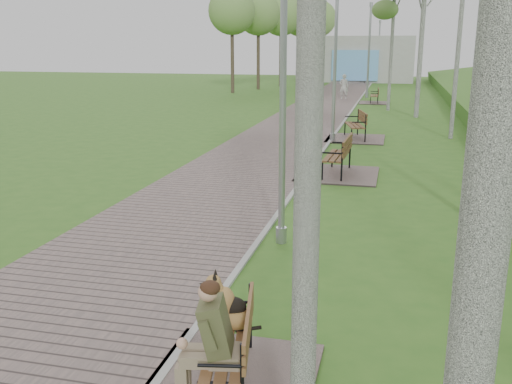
# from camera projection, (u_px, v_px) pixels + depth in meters

# --- Properties ---
(walkway) EXTENTS (3.50, 67.00, 0.04)m
(walkway) POSITION_uv_depth(u_px,v_px,m) (301.00, 123.00, 24.65)
(walkway) COLOR #655552
(walkway) RESTS_ON ground
(kerb) EXTENTS (0.10, 67.00, 0.05)m
(kerb) POSITION_uv_depth(u_px,v_px,m) (342.00, 124.00, 24.24)
(kerb) COLOR #999993
(kerb) RESTS_ON ground
(building_north) EXTENTS (10.00, 5.20, 4.00)m
(building_north) POSITION_uv_depth(u_px,v_px,m) (357.00, 59.00, 51.79)
(building_north) COLOR #9E9E99
(building_north) RESTS_ON ground
(bench_main) EXTENTS (1.66, 1.84, 1.45)m
(bench_main) POSITION_uv_depth(u_px,v_px,m) (222.00, 349.00, 5.68)
(bench_main) COLOR #655552
(bench_main) RESTS_ON ground
(bench_second) EXTENTS (2.06, 2.29, 1.27)m
(bench_second) POSITION_uv_depth(u_px,v_px,m) (337.00, 166.00, 14.93)
(bench_second) COLOR #655552
(bench_second) RESTS_ON ground
(bench_third) EXTENTS (2.04, 2.27, 1.25)m
(bench_third) POSITION_uv_depth(u_px,v_px,m) (355.00, 133.00, 20.53)
(bench_third) COLOR #655552
(bench_third) RESTS_ON ground
(bench_far) EXTENTS (1.74, 1.93, 1.07)m
(bench_far) POSITION_uv_depth(u_px,v_px,m) (374.00, 100.00, 33.00)
(bench_far) COLOR #655552
(bench_far) RESTS_ON ground
(lamp_post_near) EXTENTS (0.19, 0.19, 4.84)m
(lamp_post_near) POSITION_uv_depth(u_px,v_px,m) (283.00, 112.00, 9.34)
(lamp_post_near) COLOR #919398
(lamp_post_near) RESTS_ON ground
(lamp_post_second) EXTENTS (0.19, 0.19, 5.00)m
(lamp_post_second) POSITION_uv_depth(u_px,v_px,m) (335.00, 74.00, 19.56)
(lamp_post_second) COLOR #919398
(lamp_post_second) RESTS_ON ground
(lamp_post_third) EXTENTS (0.22, 0.22, 5.80)m
(lamp_post_third) POSITION_uv_depth(u_px,v_px,m) (369.00, 54.00, 35.72)
(lamp_post_third) COLOR #919398
(lamp_post_third) RESTS_ON ground
(lamp_post_far) EXTENTS (0.21, 0.21, 5.32)m
(lamp_post_far) POSITION_uv_depth(u_px,v_px,m) (379.00, 54.00, 50.06)
(lamp_post_far) COLOR #919398
(lamp_post_far) RESTS_ON ground
(pedestrian_near) EXTENTS (0.60, 0.43, 1.55)m
(pedestrian_near) POSITION_uv_depth(u_px,v_px,m) (344.00, 87.00, 34.94)
(pedestrian_near) COLOR silver
(pedestrian_near) RESTS_ON ground
(pedestrian_far) EXTENTS (0.86, 0.73, 1.58)m
(pedestrian_far) POSITION_uv_depth(u_px,v_px,m) (362.00, 74.00, 49.73)
(pedestrian_far) COLOR gray
(pedestrian_far) RESTS_ON ground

